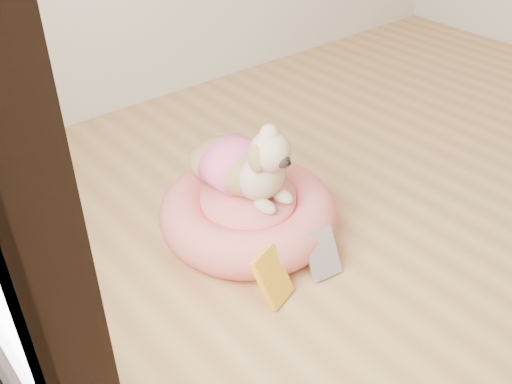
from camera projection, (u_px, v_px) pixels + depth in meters
pet_bed at (248, 213)px, 2.36m from camera, size 0.74×0.74×0.19m
dog at (244, 152)px, 2.22m from camera, size 0.38×0.52×0.36m
book_yellow at (272, 277)px, 2.04m from camera, size 0.16×0.15×0.19m
book_white at (322, 253)px, 2.16m from camera, size 0.14×0.13×0.17m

